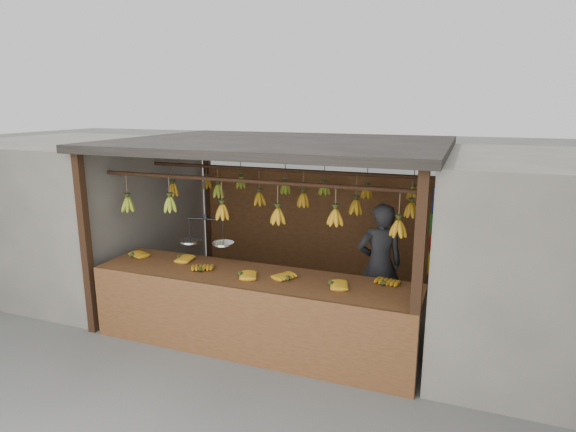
% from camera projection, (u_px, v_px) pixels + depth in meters
% --- Properties ---
extents(ground, '(80.00, 80.00, 0.00)m').
position_uv_depth(ground, '(281.00, 309.00, 6.90)').
color(ground, '#5B5B57').
extents(stall, '(4.30, 3.30, 2.40)m').
position_uv_depth(stall, '(289.00, 169.00, 6.74)').
color(stall, black).
rests_on(stall, ground).
extents(neighbor_left, '(3.00, 3.00, 2.30)m').
position_uv_depth(neighbor_left, '(77.00, 211.00, 7.88)').
color(neighbor_left, slate).
rests_on(neighbor_left, ground).
extents(counter, '(3.91, 0.89, 0.96)m').
position_uv_depth(counter, '(248.00, 294.00, 5.58)').
color(counter, brown).
rests_on(counter, ground).
extents(hanging_bananas, '(3.64, 2.24, 0.38)m').
position_uv_depth(hanging_bananas, '(280.00, 199.00, 6.54)').
color(hanging_bananas, '#92A523').
rests_on(hanging_bananas, ground).
extents(balance_scale, '(0.68, 0.31, 0.81)m').
position_uv_depth(balance_scale, '(206.00, 239.00, 5.90)').
color(balance_scale, black).
rests_on(balance_scale, ground).
extents(vendor, '(0.71, 0.60, 1.64)m').
position_uv_depth(vendor, '(380.00, 265.00, 6.25)').
color(vendor, '#262628').
rests_on(vendor, ground).
extents(bag_bundles, '(0.08, 0.26, 1.31)m').
position_uv_depth(bag_bundles, '(433.00, 231.00, 7.22)').
color(bag_bundles, '#1426BF').
rests_on(bag_bundles, ground).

